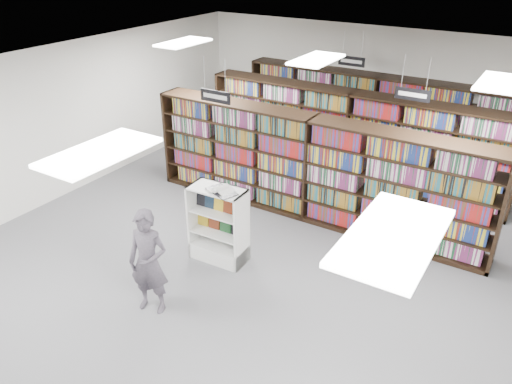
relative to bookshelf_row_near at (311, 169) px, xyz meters
The scene contains 18 objects.
floor 2.26m from the bookshelf_row_near, 90.00° to the right, with size 12.00×12.00×0.00m, color #59595E.
ceiling 2.94m from the bookshelf_row_near, 90.00° to the right, with size 10.00×12.00×0.10m, color white.
wall_back 4.04m from the bookshelf_row_near, 90.00° to the left, with size 10.00×0.10×3.20m, color white.
wall_left 5.41m from the bookshelf_row_near, 158.20° to the right, with size 0.10×12.00×3.20m, color white.
bookshelf_row_near is the anchor object (origin of this frame).
bookshelf_row_mid 2.00m from the bookshelf_row_near, 90.00° to the left, with size 7.00×0.60×2.10m.
bookshelf_row_far 3.70m from the bookshelf_row_near, 90.00° to the left, with size 7.00×0.60×2.10m.
aisle_sign_left 2.33m from the bookshelf_row_near, 146.29° to the right, with size 0.65×0.02×0.80m.
aisle_sign_right 2.33m from the bookshelf_row_near, 33.67° to the left, with size 0.65×0.02×0.80m.
aisle_sign_center 3.38m from the bookshelf_row_near, 99.46° to the left, with size 0.65×0.02×0.80m.
troffer_front_center 5.43m from the bookshelf_row_near, 90.00° to the right, with size 0.60×1.20×0.04m, color white.
troffer_front_right 6.20m from the bookshelf_row_near, 59.04° to the right, with size 0.60×1.20×0.04m, color white.
troffer_back_left 3.67m from the bookshelf_row_near, behind, with size 0.60×1.20×0.04m, color white.
troffer_back_center 2.11m from the bookshelf_row_near, ahead, with size 0.60×1.20×0.04m, color white.
troffer_back_right 3.67m from the bookshelf_row_near, ahead, with size 0.60×1.20×0.04m, color white.
endcap_display 2.33m from the bookshelf_row_near, 106.84° to the right, with size 1.01×0.53×1.38m.
open_book 2.34m from the bookshelf_row_near, 103.31° to the right, with size 0.61×0.48×0.12m.
shopper 3.89m from the bookshelf_row_near, 101.05° to the right, with size 0.61×0.40×1.68m, color #544D59.
Camera 1 is at (3.76, -6.11, 5.08)m, focal length 35.00 mm.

